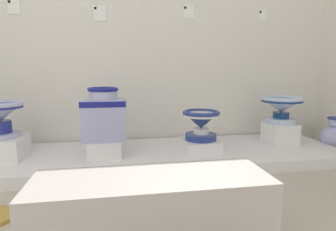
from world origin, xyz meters
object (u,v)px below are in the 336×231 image
Objects in this scene: info_placard_third at (189,12)px; museum_bench at (153,218)px; info_placard_fourth at (263,16)px; plinth_block_squat_floral at (201,145)px; antique_toilet_tall_cobalt at (0,113)px; decorative_vase_corner at (332,137)px; plinth_block_tall_cobalt at (4,148)px; antique_toilet_rightmost at (104,114)px; info_placard_second at (100,13)px; plinth_block_pale_glazed at (280,133)px; info_placard_first at (14,6)px; plinth_block_rightmost at (105,147)px; antique_toilet_squat_floral at (201,122)px; antique_toilet_pale_glazed at (282,106)px.

museum_bench is at bearing -108.21° from info_placard_third.
info_placard_third is at bearing 180.00° from info_placard_fourth.
museum_bench is (-0.63, -1.36, 0.04)m from plinth_block_squat_floral.
decorative_vase_corner is (3.27, -0.01, -0.34)m from antique_toilet_tall_cobalt.
plinth_block_tall_cobalt is at bearing 179.79° from decorative_vase_corner.
antique_toilet_rightmost is 2.42m from decorative_vase_corner.
plinth_block_tall_cobalt is 2.48× the size of info_placard_second.
plinth_block_squat_floral is at bearing -0.27° from antique_toilet_rightmost.
plinth_block_pale_glazed is at bearing -14.02° from info_placard_second.
plinth_block_squat_floral is 1.71m from info_placard_second.
antique_toilet_rightmost is 1.42m from museum_bench.
info_placard_third is at bearing 16.01° from plinth_block_tall_cobalt.
plinth_block_pale_glazed is 2.19× the size of info_placard_fourth.
info_placard_first reaches higher than plinth_block_pale_glazed.
plinth_block_rightmost is 0.36× the size of museum_bench.
plinth_block_rightmost is at bearing 179.73° from antique_toilet_squat_floral.
info_placard_second is 0.95m from info_placard_third.
info_placard_second reaches higher than antique_toilet_rightmost.
info_placard_fourth is 0.13× the size of museum_bench.
plinth_block_tall_cobalt is at bearing -169.09° from info_placard_fourth.
antique_toilet_tall_cobalt is 3.29m from decorative_vase_corner.
antique_toilet_tall_cobalt is at bearing 176.47° from antique_toilet_rightmost.
antique_toilet_squat_floral is 1.54m from info_placard_second.
antique_toilet_squat_floral is 0.92m from antique_toilet_pale_glazed.
antique_toilet_tall_cobalt is 0.36× the size of museum_bench.
plinth_block_squat_floral is 0.91m from plinth_block_pale_glazed.
plinth_block_rightmost is at bearing -33.30° from info_placard_first.
plinth_block_squat_floral is 0.92× the size of decorative_vase_corner.
info_placard_fourth reaches higher than museum_bench.
info_placard_second is at bearing 167.78° from decorative_vase_corner.
info_placard_third is (1.78, -0.00, 0.01)m from info_placard_first.
antique_toilet_rightmost is at bearing -162.38° from info_placard_fourth.
antique_toilet_tall_cobalt is 2.71m from plinth_block_pale_glazed.
antique_toilet_squat_floral is (1.79, -0.06, 0.19)m from plinth_block_tall_cobalt.
plinth_block_tall_cobalt is 1.83m from museum_bench.
info_placard_first reaches higher than antique_toilet_pale_glazed.
info_placard_third is at bearing -0.00° from info_placard_second.
info_placard_first is at bearing 88.47° from antique_toilet_tall_cobalt.
antique_toilet_tall_cobalt reaches higher than antique_toilet_squat_floral.
info_placard_third is (0.91, 0.57, 1.02)m from antique_toilet_rightmost.
antique_toilet_rightmost is 1.37× the size of plinth_block_squat_floral.
plinth_block_rightmost is 1.02× the size of decorative_vase_corner.
info_placard_fourth is at bearing 32.96° from antique_toilet_squat_floral.
antique_toilet_squat_floral is 2.48× the size of info_placard_third.
info_placard_first reaches higher than info_placard_fourth.
info_placard_third reaches higher than plinth_block_pale_glazed.
info_placard_third is (1.79, 0.51, 1.31)m from plinth_block_tall_cobalt.
plinth_block_pale_glazed is 1.88× the size of info_placard_second.
info_placard_second reaches higher than plinth_block_rightmost.
info_placard_second is 2.81m from decorative_vase_corner.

